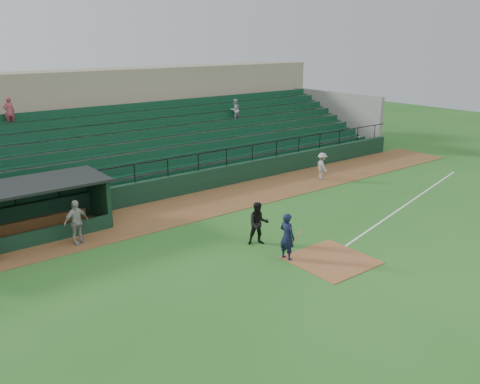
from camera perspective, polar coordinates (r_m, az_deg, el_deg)
ground at (r=21.17m, az=8.37°, el=-6.82°), size 90.00×90.00×0.00m
warning_track at (r=26.90m, az=-3.91°, el=-1.31°), size 40.00×4.00×0.03m
home_plate_dirt at (r=20.56m, az=10.38°, el=-7.64°), size 3.00×3.00×0.03m
foul_line at (r=27.77m, az=18.16°, el=-1.59°), size 17.49×4.44×0.01m
stadium_structure at (r=33.48m, az=-12.16°, el=6.10°), size 38.00×13.08×6.40m
dugout at (r=24.32m, az=-25.59°, el=-1.81°), size 8.90×3.20×2.42m
batter_at_plate at (r=20.04m, az=5.41°, el=-5.09°), size 1.07×0.76×1.95m
umpire at (r=21.41m, az=2.11°, el=-3.62°), size 1.14×1.06×1.88m
runner at (r=31.61m, az=9.36°, el=2.95°), size 0.95×1.23×1.69m
dugout_player_a at (r=22.50m, az=-18.22°, el=-3.29°), size 1.22×0.71×1.95m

